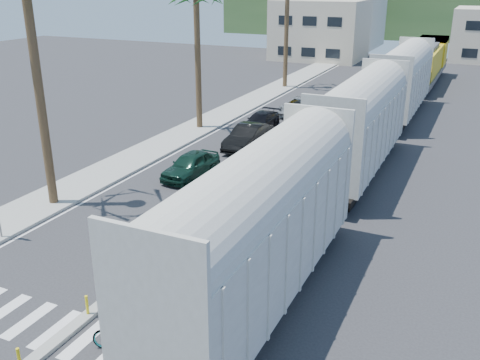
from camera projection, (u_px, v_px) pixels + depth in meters
name	position (u px, v px, depth m)	size (l,w,h in m)	color
ground	(107.00, 302.00, 19.17)	(140.00, 140.00, 0.00)	#28282B
sidewalk	(215.00, 119.00, 43.68)	(3.00, 90.00, 0.15)	gray
rails	(390.00, 129.00, 40.95)	(1.56, 100.00, 0.06)	black
median	(293.00, 148.00, 36.07)	(0.45, 60.00, 0.85)	gray
crosswalk	(68.00, 334.00, 17.47)	(14.00, 2.20, 0.01)	silver
lane_markings	(288.00, 128.00, 41.22)	(9.42, 90.00, 0.01)	silver
freight_train	(380.00, 106.00, 35.54)	(3.00, 60.94, 5.85)	#AFAEA0
buildings	(368.00, 23.00, 80.92)	(38.00, 27.00, 10.00)	#BFB098
hillside	(434.00, 4.00, 101.87)	(80.00, 20.00, 12.00)	#385628
car_lead	(191.00, 165.00, 30.86)	(2.05, 4.46, 1.48)	black
car_second	(248.00, 137.00, 36.04)	(1.81, 4.93, 1.61)	black
car_third	(261.00, 121.00, 40.67)	(1.96, 4.47, 1.28)	black
car_rear	(299.00, 106.00, 44.99)	(2.58, 5.23, 1.43)	#9A9C9E
cyclist	(124.00, 328.00, 16.49)	(2.18, 2.60, 2.46)	#9EA0A5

